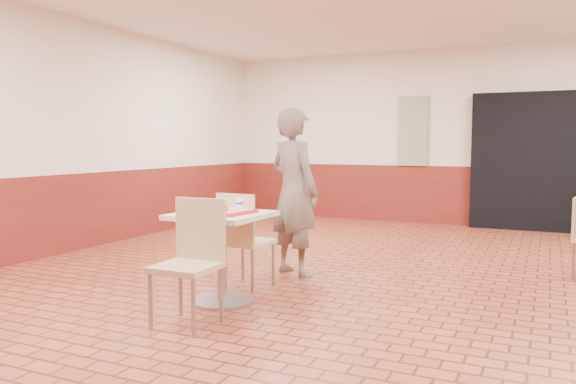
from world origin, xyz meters
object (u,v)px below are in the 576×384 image
at_px(customer, 294,192).
at_px(chair_main_back, 242,235).
at_px(serving_tray, 222,211).
at_px(long_john_donut, 221,208).
at_px(paper_cup, 240,203).
at_px(ring_donut, 220,206).
at_px(main_table, 222,242).
at_px(chair_main_front, 192,254).

bearing_deg(customer, chair_main_back, 97.69).
xyz_separation_m(serving_tray, long_john_donut, (0.04, -0.08, 0.04)).
xyz_separation_m(customer, serving_tray, (-0.12, -1.26, -0.07)).
relative_size(serving_tray, paper_cup, 5.76).
bearing_deg(long_john_donut, chair_main_back, 102.15).
bearing_deg(customer, ring_donut, 103.26).
bearing_deg(ring_donut, paper_cup, 4.86).
distance_m(customer, ring_donut, 1.17).
bearing_deg(serving_tray, ring_donut, 126.51).
bearing_deg(serving_tray, long_john_donut, -61.67).
bearing_deg(paper_cup, main_table, -134.84).
bearing_deg(chair_main_front, paper_cup, 86.86).
xyz_separation_m(chair_main_back, serving_tray, (0.08, -0.50, 0.29)).
bearing_deg(paper_cup, long_john_donut, -110.07).
bearing_deg(main_table, chair_main_back, 99.34).
xyz_separation_m(chair_main_front, serving_tray, (-0.08, 0.57, 0.27)).
relative_size(chair_main_front, serving_tray, 1.93).
bearing_deg(ring_donut, chair_main_back, 91.47).
height_order(ring_donut, long_john_donut, long_john_donut).
relative_size(chair_main_back, customer, 0.52).
bearing_deg(ring_donut, customer, 80.76).
bearing_deg(main_table, ring_donut, 126.51).
height_order(main_table, long_john_donut, long_john_donut).
relative_size(ring_donut, long_john_donut, 0.61).
relative_size(chair_main_back, ring_donut, 9.49).
xyz_separation_m(chair_main_front, paper_cup, (0.03, 0.68, 0.33)).
height_order(serving_tray, paper_cup, paper_cup).
xyz_separation_m(chair_main_front, customer, (0.03, 1.82, 0.34)).
bearing_deg(main_table, customer, 84.74).
height_order(chair_main_back, customer, customer).
xyz_separation_m(chair_main_back, long_john_donut, (0.13, -0.58, 0.33)).
height_order(main_table, chair_main_front, chair_main_front).
xyz_separation_m(chair_main_front, chair_main_back, (-0.16, 1.07, -0.02)).
distance_m(ring_donut, paper_cup, 0.19).
bearing_deg(paper_cup, customer, 89.87).
bearing_deg(ring_donut, main_table, -53.49).
distance_m(chair_main_front, long_john_donut, 0.58).
bearing_deg(chair_main_front, chair_main_back, 98.26).
height_order(main_table, paper_cup, paper_cup).
bearing_deg(chair_main_front, ring_donut, 102.58).
distance_m(customer, long_john_donut, 1.34).
bearing_deg(chair_main_back, ring_donut, 96.85).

